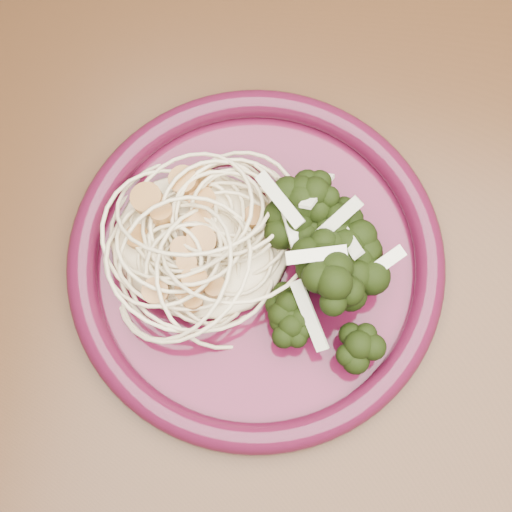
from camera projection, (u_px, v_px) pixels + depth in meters
name	position (u px, v px, depth m)	size (l,w,h in m)	color
dining_table	(248.00, 269.00, 0.60)	(1.20, 0.80, 0.75)	#472814
dinner_plate	(256.00, 260.00, 0.49)	(0.28, 0.28, 0.02)	#490D23
spaghetti_pile	(201.00, 239.00, 0.49)	(0.12, 0.11, 0.03)	beige
scallop_cluster	(197.00, 224.00, 0.46)	(0.10, 0.10, 0.03)	#B37B3D
broccoli_pile	(326.00, 273.00, 0.47)	(0.08, 0.14, 0.05)	black
onion_garnish	(331.00, 260.00, 0.44)	(0.06, 0.09, 0.04)	beige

